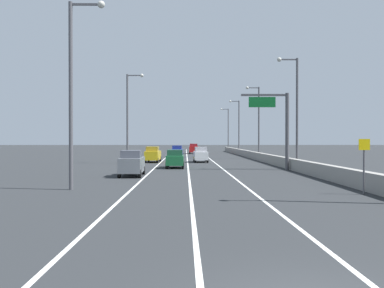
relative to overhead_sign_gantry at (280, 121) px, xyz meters
The scene contains 19 objects.
ground_plane 31.96m from the overhead_sign_gantry, 102.58° to the left, with size 320.00×320.00×0.00m, color #26282B.
lane_stripe_left 25.56m from the overhead_sign_gantry, 119.54° to the left, with size 0.16×130.00×0.00m, color silver.
lane_stripe_center 24.06m from the overhead_sign_gantry, 112.13° to the left, with size 0.16×130.00×0.00m, color silver.
lane_stripe_right 23.00m from the overhead_sign_gantry, 103.84° to the left, with size 0.16×130.00×0.00m, color silver.
jersey_barrier_right 8.14m from the overhead_sign_gantry, 78.91° to the left, with size 0.60×120.00×1.10m, color gray.
overhead_sign_gantry is the anchor object (origin of this frame).
speed_advisory_sign 18.38m from the overhead_sign_gantry, 88.60° to the right, with size 0.60×0.11×3.00m.
lamp_post_right_second 2.54m from the overhead_sign_gantry, 28.75° to the left, with size 2.14×0.44×11.15m.
lamp_post_right_third 23.71m from the overhead_sign_gantry, 85.36° to the left, with size 2.14×0.44×11.15m.
lamp_post_right_fourth 46.26m from the overhead_sign_gantry, 87.81° to the left, with size 2.14×0.44×11.15m.
lamp_post_right_fifth 68.87m from the overhead_sign_gantry, 88.44° to the left, with size 2.14×0.44×11.15m.
lamp_post_left_near 22.25m from the overhead_sign_gantry, 135.04° to the right, with size 2.14×0.44×11.15m.
lamp_post_left_mid 19.86m from the overhead_sign_gantry, 144.59° to the left, with size 2.14×0.44×11.15m.
car_green_0 11.36m from the overhead_sign_gantry, 162.97° to the left, with size 1.86×4.41×1.91m.
car_blue_1 31.88m from the overhead_sign_gantry, 109.42° to the left, with size 1.97×4.45×1.98m.
car_red_2 48.17m from the overhead_sign_gantry, 98.88° to the left, with size 1.97×4.58×2.11m.
car_yellow_3 19.84m from the overhead_sign_gantry, 133.51° to the left, with size 1.93×4.83×2.07m.
car_gray_4 15.48m from the overhead_sign_gantry, 153.96° to the right, with size 1.83×4.31×2.10m.
car_white_5 16.31m from the overhead_sign_gantry, 116.84° to the left, with size 1.87×4.38×1.99m.
Camera 1 is at (-2.30, -7.23, 2.96)m, focal length 39.01 mm.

